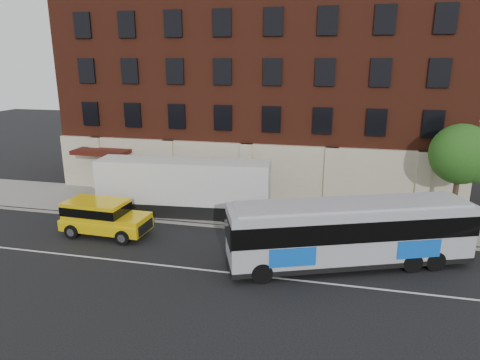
% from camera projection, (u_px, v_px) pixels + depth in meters
% --- Properties ---
extents(ground, '(120.00, 120.00, 0.00)m').
position_uv_depth(ground, '(195.00, 274.00, 20.53)').
color(ground, black).
rests_on(ground, ground).
extents(sidewalk, '(60.00, 6.00, 0.15)m').
position_uv_depth(sidewalk, '(238.00, 211.00, 28.95)').
color(sidewalk, gray).
rests_on(sidewalk, ground).
extents(kerb, '(60.00, 0.25, 0.15)m').
position_uv_depth(kerb, '(226.00, 227.00, 26.14)').
color(kerb, gray).
rests_on(kerb, ground).
extents(lane_line, '(60.00, 0.12, 0.01)m').
position_uv_depth(lane_line, '(198.00, 269.00, 20.99)').
color(lane_line, silver).
rests_on(lane_line, ground).
extents(building, '(30.00, 12.10, 15.00)m').
position_uv_depth(building, '(260.00, 90.00, 34.34)').
color(building, '#572214').
rests_on(building, sidewalk).
extents(sign_pole, '(0.30, 0.20, 2.50)m').
position_uv_depth(sign_pole, '(100.00, 195.00, 27.72)').
color(sign_pole, gray).
rests_on(sign_pole, ground).
extents(street_tree, '(3.60, 3.60, 6.20)m').
position_uv_depth(street_tree, '(461.00, 156.00, 25.32)').
color(street_tree, '#3B2C1D').
rests_on(street_tree, sidewalk).
extents(city_bus, '(12.18, 6.74, 3.30)m').
position_uv_depth(city_bus, '(350.00, 231.00, 20.95)').
color(city_bus, '#B0B1BA').
rests_on(city_bus, ground).
extents(yellow_suv, '(5.40, 2.51, 2.04)m').
position_uv_depth(yellow_suv, '(102.00, 215.00, 24.92)').
color(yellow_suv, yellow).
rests_on(yellow_suv, ground).
extents(shipping_container, '(11.32, 3.17, 3.73)m').
position_uv_depth(shipping_container, '(184.00, 189.00, 27.78)').
color(shipping_container, black).
rests_on(shipping_container, ground).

